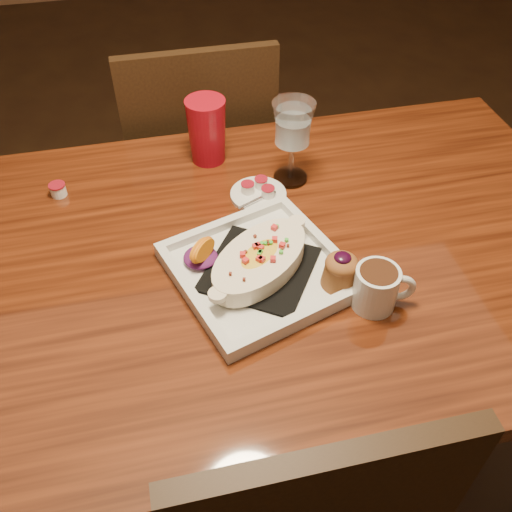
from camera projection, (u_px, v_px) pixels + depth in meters
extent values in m
plane|color=black|center=(246.00, 441.00, 1.63)|extent=(7.00, 7.00, 0.00)
cube|color=maroon|center=(242.00, 262.00, 1.12)|extent=(1.50, 0.90, 0.04)
cylinder|color=black|center=(433.00, 230.00, 1.74)|extent=(0.07, 0.07, 0.71)
cube|color=black|center=(198.00, 171.00, 1.80)|extent=(0.42, 0.42, 0.04)
cylinder|color=black|center=(241.00, 188.00, 2.10)|extent=(0.04, 0.04, 0.45)
cylinder|color=black|center=(149.00, 200.00, 2.05)|extent=(0.04, 0.04, 0.45)
cylinder|color=black|center=(262.00, 250.00, 1.87)|extent=(0.04, 0.04, 0.45)
cylinder|color=black|center=(158.00, 266.00, 1.81)|extent=(0.04, 0.04, 0.45)
cube|color=black|center=(202.00, 135.00, 1.49)|extent=(0.40, 0.03, 0.46)
cube|color=silver|center=(260.00, 272.00, 1.06)|extent=(0.37, 0.37, 0.01)
cube|color=black|center=(260.00, 269.00, 1.06)|extent=(0.26, 0.26, 0.01)
ellipsoid|color=yellow|center=(260.00, 260.00, 1.04)|extent=(0.22, 0.20, 0.04)
ellipsoid|color=#581451|center=(201.00, 257.00, 1.07)|extent=(0.07, 0.07, 0.02)
cone|color=brown|center=(340.00, 274.00, 1.02)|extent=(0.07, 0.07, 0.05)
ellipsoid|color=brown|center=(342.00, 264.00, 1.00)|extent=(0.06, 0.06, 0.03)
ellipsoid|color=black|center=(343.00, 258.00, 0.99)|extent=(0.03, 0.03, 0.01)
cylinder|color=silver|center=(375.00, 288.00, 0.99)|extent=(0.08, 0.08, 0.08)
cylinder|color=#32190D|center=(378.00, 275.00, 0.96)|extent=(0.07, 0.07, 0.02)
torus|color=silver|center=(399.00, 288.00, 0.99)|extent=(0.06, 0.02, 0.06)
cylinder|color=silver|center=(290.00, 177.00, 1.27)|extent=(0.08, 0.08, 0.01)
cylinder|color=silver|center=(291.00, 161.00, 1.24)|extent=(0.01, 0.01, 0.09)
cone|color=silver|center=(293.00, 124.00, 1.18)|extent=(0.09, 0.09, 0.10)
cylinder|color=silver|center=(258.00, 194.00, 1.23)|extent=(0.12, 0.12, 0.01)
cylinder|color=white|center=(248.00, 188.00, 1.22)|extent=(0.03, 0.03, 0.02)
cylinder|color=#AE1527|center=(248.00, 184.00, 1.21)|extent=(0.03, 0.03, 0.00)
cylinder|color=white|center=(261.00, 183.00, 1.23)|extent=(0.03, 0.03, 0.02)
cylinder|color=#AE1527|center=(261.00, 179.00, 1.23)|extent=(0.03, 0.03, 0.00)
cylinder|color=white|center=(268.00, 192.00, 1.21)|extent=(0.03, 0.03, 0.02)
cylinder|color=#AE1527|center=(268.00, 188.00, 1.20)|extent=(0.03, 0.03, 0.00)
cylinder|color=white|center=(58.00, 190.00, 1.23)|extent=(0.03, 0.03, 0.03)
cylinder|color=#AE1527|center=(57.00, 185.00, 1.22)|extent=(0.04, 0.04, 0.00)
cone|color=#AE0C1C|center=(207.00, 131.00, 1.28)|extent=(0.09, 0.09, 0.15)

